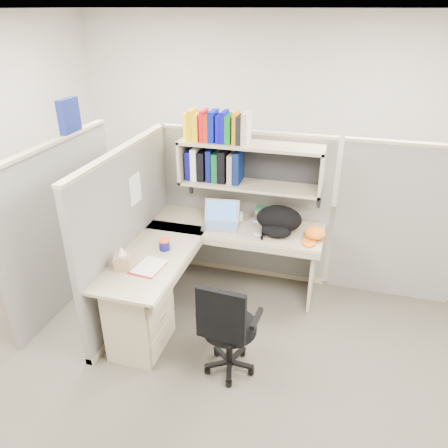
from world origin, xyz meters
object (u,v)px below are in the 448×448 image
(snack_canister, at_px, (164,244))
(desk, at_px, (168,291))
(task_chair, at_px, (228,342))
(backpack, at_px, (278,221))
(laptop, at_px, (220,216))

(snack_canister, bearing_deg, desk, -64.45)
(desk, height_order, snack_canister, snack_canister)
(desk, bearing_deg, task_chair, -29.31)
(desk, relative_size, backpack, 3.94)
(desk, xyz_separation_m, task_chair, (0.66, -0.37, -0.11))
(snack_canister, xyz_separation_m, task_chair, (0.76, -0.59, -0.46))
(desk, distance_m, task_chair, 0.76)
(laptop, height_order, backpack, backpack)
(laptop, xyz_separation_m, snack_canister, (-0.36, -0.57, -0.07))
(laptop, distance_m, backpack, 0.58)
(snack_canister, distance_m, task_chair, 1.07)
(task_chair, bearing_deg, snack_canister, 142.44)
(snack_canister, height_order, task_chair, task_chair)
(desk, distance_m, snack_canister, 0.42)
(laptop, distance_m, task_chair, 1.34)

